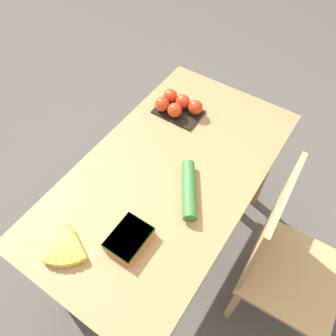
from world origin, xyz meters
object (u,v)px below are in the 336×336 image
(banana_bunch, at_px, (66,246))
(tomato_pack, at_px, (177,105))
(cucumber_near, at_px, (189,189))
(carrot_bag, at_px, (129,238))
(chair, at_px, (281,262))

(banana_bunch, relative_size, tomato_pack, 0.70)
(cucumber_near, bearing_deg, tomato_pack, -141.66)
(banana_bunch, distance_m, carrot_bag, 0.22)
(tomato_pack, relative_size, cucumber_near, 0.90)
(chair, height_order, tomato_pack, chair)
(cucumber_near, bearing_deg, banana_bunch, -28.83)
(banana_bunch, height_order, cucumber_near, cucumber_near)
(cucumber_near, bearing_deg, chair, 99.27)
(chair, relative_size, cucumber_near, 3.96)
(banana_bunch, xyz_separation_m, cucumber_near, (-0.44, 0.24, 0.01))
(banana_bunch, relative_size, cucumber_near, 0.63)
(banana_bunch, bearing_deg, carrot_bag, 129.69)
(carrot_bag, xyz_separation_m, cucumber_near, (-0.30, 0.07, 0.00))
(tomato_pack, xyz_separation_m, cucumber_near, (0.37, 0.29, -0.01))
(carrot_bag, bearing_deg, tomato_pack, -161.51)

